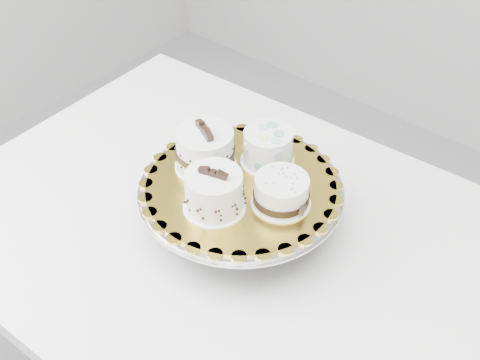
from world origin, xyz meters
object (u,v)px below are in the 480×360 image
Objects in this scene: cake_stand at (241,199)px; cake_banded at (205,151)px; cake_dots at (268,147)px; cake_board at (241,185)px; cake_swirl at (214,192)px; cake_ribbon at (282,192)px; table at (250,260)px.

cake_banded reaches higher than cake_stand.
cake_board is at bearing -75.05° from cake_dots.
cake_stand is at bearing 26.89° from cake_banded.
cake_swirl reaches higher than cake_ribbon.
cake_dots is (0.08, 0.09, -0.00)m from cake_banded.
cake_dots is (-0.00, 0.09, 0.08)m from cake_stand.
cake_banded reaches higher than cake_ribbon.
cake_banded is (-0.12, 0.01, 0.22)m from table.
table is 3.34× the size of cake_stand.
cake_ribbon is (0.09, -0.08, -0.01)m from cake_dots.
cake_dots reaches higher than cake_stand.
cake_dots reaches higher than table.
cake_stand is (-0.04, 0.01, 0.14)m from table.
table is 11.20× the size of cake_dots.
table is 0.24m from cake_dots.
cake_dots is at bearing 92.08° from cake_stand.
cake_dots is 0.12m from cake_ribbon.
cake_ribbon is (0.09, 0.09, -0.01)m from cake_swirl.
cake_stand reaches higher than table.
cake_stand is 0.11m from cake_ribbon.
cake_ribbon is at bearing 16.78° from table.
table is at bearing 20.42° from cake_banded.
cake_board is at bearing 0.00° from cake_stand.
cake_stand is at bearing 0.00° from cake_board.
cake_dots is (-0.04, 0.10, 0.22)m from table.
cake_ribbon is (0.18, 0.01, -0.01)m from cake_banded.
cake_stand is at bearing 163.41° from cake_ribbon.
cake_board is (0.00, 0.00, 0.04)m from cake_stand.
cake_ribbon reaches higher than table.
cake_ribbon is at bearing 28.51° from cake_swirl.
cake_board is at bearing 26.89° from cake_banded.
cake_dots is at bearing 76.23° from cake_swirl.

